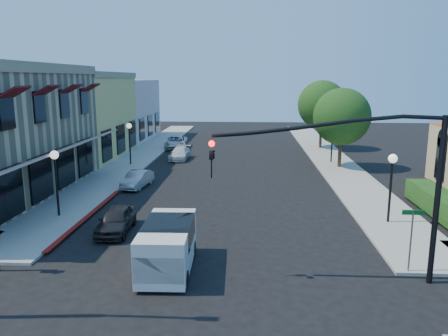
# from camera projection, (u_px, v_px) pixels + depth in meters

# --- Properties ---
(ground) EXTENTS (120.00, 120.00, 0.00)m
(ground) POSITION_uv_depth(u_px,v_px,m) (203.00, 296.00, 14.68)
(ground) COLOR black
(ground) RESTS_ON ground
(sidewalk_left) EXTENTS (3.50, 50.00, 0.12)m
(sidewalk_left) POSITION_uv_depth(u_px,v_px,m) (142.00, 155.00, 41.59)
(sidewalk_left) COLOR gray
(sidewalk_left) RESTS_ON ground
(sidewalk_right) EXTENTS (3.50, 50.00, 0.12)m
(sidewalk_right) POSITION_uv_depth(u_px,v_px,m) (328.00, 157.00, 40.55)
(sidewalk_right) COLOR gray
(sidewalk_right) RESTS_ON ground
(curb_red_strip) EXTENTS (0.25, 10.00, 0.06)m
(curb_red_strip) POSITION_uv_depth(u_px,v_px,m) (89.00, 218.00, 22.92)
(curb_red_strip) COLOR maroon
(curb_red_strip) RESTS_ON ground
(yellow_stucco_building) EXTENTS (10.00, 12.00, 7.60)m
(yellow_stucco_building) POSITION_uv_depth(u_px,v_px,m) (66.00, 116.00, 40.26)
(yellow_stucco_building) COLOR #D9B761
(yellow_stucco_building) RESTS_ON ground
(pink_stucco_building) EXTENTS (10.00, 12.00, 7.00)m
(pink_stucco_building) POSITION_uv_depth(u_px,v_px,m) (108.00, 110.00, 52.05)
(pink_stucco_building) COLOR beige
(pink_stucco_building) RESTS_ON ground
(hedge) EXTENTS (1.40, 8.00, 1.10)m
(hedge) POSITION_uv_depth(u_px,v_px,m) (444.00, 219.00, 22.79)
(hedge) COLOR #174012
(hedge) RESTS_ON ground
(street_tree_a) EXTENTS (4.56, 4.56, 6.48)m
(street_tree_a) POSITION_uv_depth(u_px,v_px,m) (342.00, 117.00, 34.82)
(street_tree_a) COLOR #392817
(street_tree_a) RESTS_ON ground
(street_tree_b) EXTENTS (4.94, 4.94, 7.02)m
(street_tree_b) POSITION_uv_depth(u_px,v_px,m) (322.00, 105.00, 44.53)
(street_tree_b) COLOR #392817
(street_tree_b) RESTS_ON ground
(signal_mast_arm) EXTENTS (8.01, 0.39, 6.00)m
(signal_mast_arm) POSITION_uv_depth(u_px,v_px,m) (376.00, 171.00, 14.97)
(signal_mast_arm) COLOR black
(signal_mast_arm) RESTS_ON ground
(street_name_sign) EXTENTS (0.80, 0.06, 2.50)m
(street_name_sign) POSITION_uv_depth(u_px,v_px,m) (412.00, 231.00, 16.05)
(street_name_sign) COLOR #595B5E
(street_name_sign) RESTS_ON ground
(lamppost_left_near) EXTENTS (0.44, 0.44, 3.57)m
(lamppost_left_near) POSITION_uv_depth(u_px,v_px,m) (55.00, 167.00, 22.46)
(lamppost_left_near) COLOR black
(lamppost_left_near) RESTS_ON ground
(lamppost_left_far) EXTENTS (0.44, 0.44, 3.57)m
(lamppost_left_far) POSITION_uv_depth(u_px,v_px,m) (129.00, 133.00, 36.15)
(lamppost_left_far) COLOR black
(lamppost_left_far) RESTS_ON ground
(lamppost_right_near) EXTENTS (0.44, 0.44, 3.57)m
(lamppost_right_near) POSITION_uv_depth(u_px,v_px,m) (392.00, 171.00, 21.45)
(lamppost_right_near) COLOR black
(lamppost_right_near) RESTS_ON ground
(lamppost_right_far) EXTENTS (0.44, 0.44, 3.57)m
(lamppost_right_far) POSITION_uv_depth(u_px,v_px,m) (332.00, 132.00, 37.09)
(lamppost_right_far) COLOR black
(lamppost_right_far) RESTS_ON ground
(white_van) EXTENTS (1.93, 4.18, 1.83)m
(white_van) POSITION_uv_depth(u_px,v_px,m) (167.00, 244.00, 16.48)
(white_van) COLOR silver
(white_van) RESTS_ON ground
(parked_car_a) EXTENTS (1.56, 3.58, 1.20)m
(parked_car_a) POSITION_uv_depth(u_px,v_px,m) (116.00, 220.00, 20.71)
(parked_car_a) COLOR black
(parked_car_a) RESTS_ON ground
(parked_car_b) EXTENTS (1.61, 3.50, 1.11)m
(parked_car_b) POSITION_uv_depth(u_px,v_px,m) (137.00, 179.00, 29.26)
(parked_car_b) COLOR #ADB0B3
(parked_car_b) RESTS_ON ground
(parked_car_c) EXTENTS (1.72, 3.85, 1.10)m
(parked_car_c) POSITION_uv_depth(u_px,v_px,m) (180.00, 154.00, 39.30)
(parked_car_c) COLOR silver
(parked_car_c) RESTS_ON ground
(parked_car_d) EXTENTS (2.50, 4.81, 1.29)m
(parked_car_d) POSITION_uv_depth(u_px,v_px,m) (176.00, 142.00, 45.56)
(parked_car_d) COLOR #B1B4B7
(parked_car_d) RESTS_ON ground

